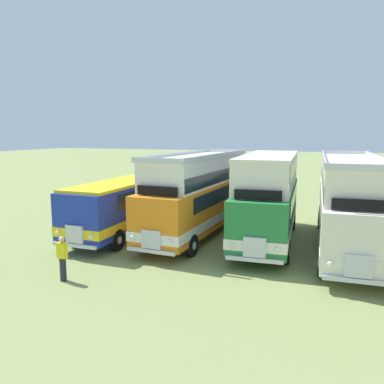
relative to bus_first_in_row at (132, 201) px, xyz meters
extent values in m
cube|color=#1E339E|center=(0.00, -0.04, -0.05)|extent=(2.59, 10.19, 2.30)
cube|color=yellow|center=(0.00, -0.04, -0.65)|extent=(2.63, 10.23, 0.44)
cube|color=#19232D|center=(0.00, 0.35, 0.55)|extent=(2.60, 7.79, 0.76)
cube|color=#19232D|center=(-0.04, -5.07, 0.60)|extent=(2.20, 0.12, 0.90)
cube|color=silver|center=(-0.05, -5.18, -0.65)|extent=(0.90, 0.13, 0.80)
cube|color=silver|center=(-0.05, -5.21, -1.15)|extent=(2.30, 0.16, 0.16)
sphere|color=#EAEACC|center=(0.85, -5.20, -0.65)|extent=(0.22, 0.22, 0.22)
sphere|color=#EAEACC|center=(-0.95, -5.18, -0.65)|extent=(0.22, 0.22, 0.22)
cube|color=yellow|center=(0.00, -0.04, 1.17)|extent=(2.55, 9.79, 0.14)
cylinder|color=black|center=(1.12, -3.54, -1.23)|extent=(0.29, 1.04, 1.04)
cylinder|color=silver|center=(1.27, -3.54, -1.23)|extent=(0.02, 0.36, 0.36)
cylinder|color=black|center=(-1.18, -3.52, -1.23)|extent=(0.29, 1.04, 1.04)
cylinder|color=silver|center=(-1.33, -3.52, -1.23)|extent=(0.02, 0.36, 0.36)
cylinder|color=black|center=(1.18, 3.23, -1.23)|extent=(0.29, 1.04, 1.04)
cylinder|color=silver|center=(1.33, 3.23, -1.23)|extent=(0.02, 0.36, 0.36)
cylinder|color=black|center=(-1.12, 3.25, -1.23)|extent=(0.29, 1.04, 1.04)
cylinder|color=silver|center=(-1.27, 3.25, -1.23)|extent=(0.02, 0.36, 0.36)
cube|color=orange|center=(3.79, 0.53, -0.05)|extent=(3.02, 10.58, 2.30)
cube|color=white|center=(3.79, 0.53, -0.65)|extent=(3.06, 10.62, 0.44)
cube|color=#19232D|center=(3.81, 0.93, 0.55)|extent=(2.93, 8.18, 0.76)
cube|color=#19232D|center=(3.53, -4.64, 0.60)|extent=(2.20, 0.21, 0.90)
cube|color=silver|center=(3.53, -4.75, -0.65)|extent=(0.90, 0.16, 0.80)
cube|color=silver|center=(3.52, -4.78, -1.15)|extent=(2.30, 0.25, 0.16)
sphere|color=#EAEACC|center=(4.42, -4.80, -0.65)|extent=(0.22, 0.22, 0.22)
sphere|color=#EAEACC|center=(2.63, -4.71, -0.65)|extent=(0.22, 0.22, 0.22)
cube|color=white|center=(3.80, 0.78, 1.85)|extent=(2.87, 9.67, 1.50)
cube|color=silver|center=(3.55, -4.20, 2.65)|extent=(2.40, 0.22, 0.24)
cube|color=silver|center=(4.01, 5.06, 2.65)|extent=(2.40, 0.22, 0.24)
cube|color=silver|center=(5.00, 0.72, 2.65)|extent=(0.57, 9.56, 0.24)
cube|color=silver|center=(2.60, 0.84, 2.65)|extent=(0.57, 9.56, 0.24)
cube|color=#19232D|center=(3.80, 0.78, 1.55)|extent=(2.91, 9.58, 0.64)
cube|color=black|center=(3.55, -4.15, 1.35)|extent=(1.90, 0.21, 0.40)
cylinder|color=black|center=(4.76, -3.16, -1.23)|extent=(0.33, 1.05, 1.04)
cylinder|color=silver|center=(4.91, -3.17, -1.23)|extent=(0.04, 0.36, 0.36)
cylinder|color=black|center=(2.46, -3.04, -1.23)|extent=(0.33, 1.05, 1.04)
cylinder|color=silver|center=(2.31, -3.04, -1.23)|extent=(0.04, 0.36, 0.36)
cylinder|color=black|center=(5.11, 3.90, -1.23)|extent=(0.33, 1.05, 1.04)
cylinder|color=silver|center=(5.26, 3.89, -1.23)|extent=(0.04, 0.36, 0.36)
cylinder|color=black|center=(2.81, 4.01, -1.23)|extent=(0.33, 1.05, 1.04)
cylinder|color=silver|center=(2.66, 4.02, -1.23)|extent=(0.04, 0.36, 0.36)
cube|color=#237538|center=(7.57, 0.48, -0.05)|extent=(3.07, 9.74, 2.30)
cube|color=silver|center=(7.57, 0.48, -0.65)|extent=(3.11, 9.78, 0.44)
cube|color=#19232D|center=(7.55, 0.88, 0.55)|extent=(2.95, 7.35, 0.76)
cube|color=#19232D|center=(7.86, -4.25, 0.60)|extent=(2.20, 0.23, 0.90)
cube|color=silver|center=(7.86, -4.36, -0.65)|extent=(0.91, 0.17, 0.80)
cube|color=silver|center=(7.86, -4.39, -1.15)|extent=(2.30, 0.28, 0.16)
sphere|color=#EAEACC|center=(8.76, -4.32, -0.65)|extent=(0.22, 0.22, 0.22)
sphere|color=#EAEACC|center=(6.97, -4.42, -0.65)|extent=(0.22, 0.22, 0.22)
cube|color=silver|center=(7.56, 0.73, 1.85)|extent=(2.91, 8.84, 1.50)
cube|color=silver|center=(7.56, 0.73, 2.67)|extent=(2.98, 8.94, 0.14)
cube|color=#19232D|center=(7.56, 0.73, 2.15)|extent=(2.95, 8.74, 0.68)
cube|color=black|center=(7.83, -3.76, 1.35)|extent=(1.90, 0.23, 0.40)
cylinder|color=black|center=(8.91, -2.65, -1.23)|extent=(0.34, 1.05, 1.04)
cylinder|color=silver|center=(9.06, -2.64, -1.23)|extent=(0.04, 0.36, 0.36)
cylinder|color=black|center=(6.62, -2.78, -1.23)|extent=(0.34, 1.05, 1.04)
cylinder|color=silver|center=(6.47, -2.79, -1.23)|extent=(0.04, 0.36, 0.36)
cylinder|color=black|center=(8.54, 3.55, -1.23)|extent=(0.34, 1.05, 1.04)
cylinder|color=silver|center=(8.69, 3.56, -1.23)|extent=(0.04, 0.36, 0.36)
cylinder|color=black|center=(6.25, 3.41, -1.23)|extent=(0.34, 1.05, 1.04)
cylinder|color=silver|center=(6.10, 3.41, -1.23)|extent=(0.04, 0.36, 0.36)
cube|color=silver|center=(11.36, 0.46, -0.05)|extent=(2.95, 11.54, 2.30)
cube|color=silver|center=(11.36, 0.46, -0.65)|extent=(2.99, 11.58, 0.44)
cube|color=#19232D|center=(11.35, 0.86, 0.55)|extent=(2.89, 9.14, 0.76)
cube|color=#19232D|center=(11.59, -5.20, 0.60)|extent=(2.20, 0.19, 0.90)
cube|color=silver|center=(11.59, -5.31, -0.65)|extent=(0.90, 0.16, 0.80)
cube|color=silver|center=(11.59, -5.34, -1.15)|extent=(2.30, 0.23, 0.16)
sphere|color=#EAEACC|center=(10.69, -5.36, -0.65)|extent=(0.22, 0.22, 0.22)
cube|color=silver|center=(11.35, 0.71, 1.85)|extent=(2.82, 10.64, 1.50)
cube|color=silver|center=(11.57, -4.76, 2.65)|extent=(2.40, 0.20, 0.24)
cube|color=silver|center=(11.16, 5.48, 2.65)|extent=(2.40, 0.20, 0.24)
cube|color=silver|center=(12.55, 0.75, 2.65)|extent=(0.52, 10.54, 0.24)
cube|color=silver|center=(10.15, 0.66, 2.65)|extent=(0.52, 10.54, 0.24)
cube|color=#19232D|center=(11.35, 0.71, 1.55)|extent=(2.85, 10.54, 0.64)
cube|color=black|center=(11.57, -4.71, 1.35)|extent=(1.90, 0.20, 0.40)
cylinder|color=black|center=(10.38, -3.71, -1.23)|extent=(0.32, 1.05, 1.04)
cylinder|color=silver|center=(10.23, -3.72, -1.23)|extent=(0.03, 0.36, 0.36)
cylinder|color=black|center=(12.35, 4.42, -1.23)|extent=(0.32, 1.05, 1.04)
cylinder|color=silver|center=(12.50, 4.43, -1.23)|extent=(0.03, 0.36, 0.36)
cylinder|color=black|center=(10.06, 4.33, -1.23)|extent=(0.32, 1.05, 1.04)
cylinder|color=silver|center=(9.91, 4.33, -1.23)|extent=(0.03, 0.36, 0.36)
cylinder|color=#23232D|center=(1.20, -7.56, -1.30)|extent=(0.24, 0.24, 0.90)
cube|color=yellow|center=(1.20, -7.56, -0.55)|extent=(0.36, 0.22, 0.60)
sphere|color=beige|center=(1.20, -7.56, -0.13)|extent=(0.22, 0.22, 0.22)
camera|label=1|loc=(10.65, -18.99, 3.81)|focal=36.10mm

